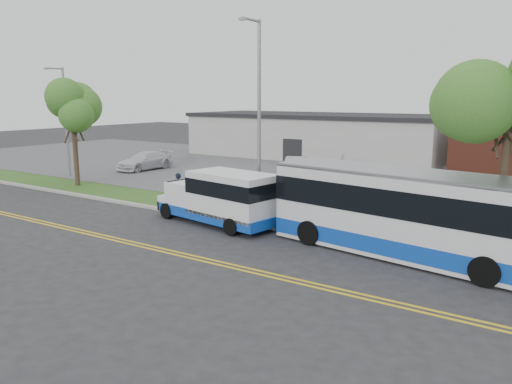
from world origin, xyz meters
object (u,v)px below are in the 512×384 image
Objects in this scene: pedestrian at (178,189)px; parked_car_b at (145,161)px; streetlight_far at (65,118)px; tree_west at (73,110)px; transit_bus at (421,216)px; parked_car_a at (296,167)px; streetlight_near at (258,113)px; shuttle_bus at (223,197)px; tree_east at (512,91)px.

parked_car_b is at bearing -69.02° from pedestrian.
streetlight_far is 14.70m from pedestrian.
tree_west is 0.57× the size of transit_bus.
parked_car_a is 12.71m from parked_car_b.
pedestrian reaches higher than parked_car_a.
parked_car_a is (10.53, 11.39, -4.29)m from tree_west.
tree_west is at bearing -75.19° from parked_car_b.
tree_west reaches higher than parked_car_b.
pedestrian is (-5.04, -0.37, -4.24)m from streetlight_near.
pedestrian is at bearing -179.24° from transit_bus.
parked_car_b is at bearing 102.02° from tree_west.
shuttle_bus is 4.89m from pedestrian.
streetlight_near is (-11.00, -0.27, -0.97)m from tree_east.
streetlight_near is 5.30× the size of pedestrian.
shuttle_bus is at bearing -103.51° from streetlight_near.
streetlight_near is (15.00, -0.47, 0.11)m from tree_west.
streetlight_far reaches higher than parked_car_b.
pedestrian is (9.96, -0.84, -4.13)m from tree_west.
tree_east is 4.65× the size of pedestrian.
parked_car_a is (-4.47, 11.86, -4.40)m from streetlight_near.
streetlight_far is at bearing -170.15° from parked_car_a.
streetlight_near is 6.60m from pedestrian.
tree_west reaches higher than pedestrian.
transit_bus is (-2.35, -2.40, -4.55)m from tree_east.
transit_bus is at bearing -19.54° from parked_car_b.
parked_car_b is (-25.31, 10.40, -0.83)m from transit_bus.
streetlight_far is at bearing -44.74° from pedestrian.
streetlight_far is 4.47× the size of pedestrian.
parked_car_b is (2.34, 5.58, -3.65)m from streetlight_far.
streetlight_near is at bearing 174.25° from transit_bus.
tree_west is 16.09m from parked_car_a.
tree_east is 1.04× the size of streetlight_far.
streetlight_near is at bearing 85.48° from shuttle_bus.
streetlight_near is 13.42m from parked_car_a.
streetlight_far is at bearing 171.95° from streetlight_near.
tree_west is 0.86× the size of streetlight_far.
pedestrian is at bearing 166.61° from shuttle_bus.
tree_east is 5.65m from transit_bus.
streetlight_near reaches higher than streetlight_far.
streetlight_near is at bearing -1.80° from tree_west.
parked_car_b is (-11.61, 8.64, -0.17)m from pedestrian.
parked_car_a is at bearing 141.22° from transit_bus.
streetlight_near reaches higher than parked_car_a.
streetlight_far is 1.79× the size of parked_car_a.
tree_east reaches higher than tree_west.
shuttle_bus is (-0.54, -2.23, -3.85)m from streetlight_near.
tree_east is at bearing -13.33° from parked_car_b.
tree_east is 0.88× the size of streetlight_near.
shuttle_bus is 1.56× the size of parked_car_a.
shuttle_bus is at bearing -10.58° from tree_west.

